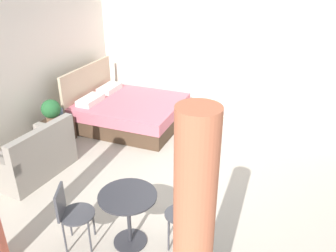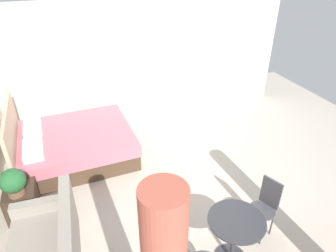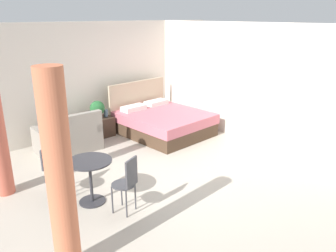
# 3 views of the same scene
# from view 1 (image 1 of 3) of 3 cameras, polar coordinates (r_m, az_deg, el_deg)

# --- Properties ---
(ground_plane) EXTENTS (8.51, 9.60, 0.02)m
(ground_plane) POSITION_cam_1_polar(r_m,az_deg,el_deg) (5.64, 3.02, -9.16)
(ground_plane) COLOR #B2A899
(wall_back) EXTENTS (8.51, 0.12, 2.75)m
(wall_back) POSITION_cam_1_polar(r_m,az_deg,el_deg) (6.82, -23.71, 7.92)
(wall_back) COLOR silver
(wall_back) RESTS_ON ground
(wall_right) EXTENTS (0.12, 6.60, 2.75)m
(wall_right) POSITION_cam_1_polar(r_m,az_deg,el_deg) (7.50, 11.19, 11.09)
(wall_right) COLOR silver
(wall_right) RESTS_ON ground
(bed) EXTENTS (1.93, 2.20, 1.21)m
(bed) POSITION_cam_1_polar(r_m,az_deg,el_deg) (7.41, -6.72, 2.49)
(bed) COLOR #473323
(bed) RESTS_ON ground
(couch) EXTENTS (1.34, 0.87, 0.90)m
(couch) POSITION_cam_1_polar(r_m,az_deg,el_deg) (6.07, -21.73, -5.02)
(couch) COLOR gray
(couch) RESTS_ON ground
(nightstand) EXTENTS (0.50, 0.44, 0.48)m
(nightstand) POSITION_cam_1_polar(r_m,az_deg,el_deg) (7.00, -17.89, -0.70)
(nightstand) COLOR #38281E
(nightstand) RESTS_ON ground
(potted_plant) EXTENTS (0.36, 0.36, 0.43)m
(potted_plant) POSITION_cam_1_polar(r_m,az_deg,el_deg) (6.75, -19.01, 2.57)
(potted_plant) COLOR brown
(potted_plant) RESTS_ON nightstand
(vase) EXTENTS (0.10, 0.10, 0.18)m
(vase) POSITION_cam_1_polar(r_m,az_deg,el_deg) (6.94, -17.57, 2.13)
(vase) COLOR slate
(vase) RESTS_ON nightstand
(balcony_table) EXTENTS (0.71, 0.71, 0.73)m
(balcony_table) POSITION_cam_1_polar(r_m,az_deg,el_deg) (4.27, -6.65, -13.76)
(balcony_table) COLOR #2D2D33
(balcony_table) RESTS_ON ground
(cafe_chair_near_window) EXTENTS (0.57, 0.57, 0.84)m
(cafe_chair_near_window) POSITION_cam_1_polar(r_m,az_deg,el_deg) (4.37, -16.08, -13.50)
(cafe_chair_near_window) COLOR #3F3F44
(cafe_chair_near_window) RESTS_ON ground
(cafe_chair_near_couch) EXTENTS (0.47, 0.47, 0.91)m
(cafe_chair_near_couch) POSITION_cam_1_polar(r_m,az_deg,el_deg) (4.21, 3.02, -13.65)
(cafe_chair_near_couch) COLOR #3F3F44
(cafe_chair_near_couch) RESTS_ON ground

